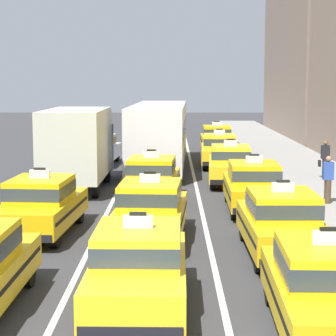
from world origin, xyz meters
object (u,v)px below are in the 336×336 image
Objects in this scene: taxi_left_second at (41,204)px; taxi_right_second at (281,222)px; sedan_left_fourth at (99,149)px; taxi_center_fifth at (160,136)px; taxi_right_third at (253,185)px; box_truck_left_third at (79,145)px; taxi_right_nearest at (326,287)px; taxi_right_fifth at (219,150)px; bus_center_fourth at (159,133)px; taxi_center_nearest at (139,266)px; pedestrian_mid_block at (325,159)px; pedestrian_trailing at (328,179)px; taxi_center_third at (152,179)px; taxi_right_sixth at (217,139)px; taxi_center_second at (151,210)px; taxi_right_fourth at (230,164)px.

taxi_left_second is 6.91m from taxi_right_second.
taxi_center_fifth reaches higher than sedan_left_fourth.
taxi_right_third is (3.52, -19.81, 0.00)m from taxi_center_fifth.
taxi_right_second is at bearing -58.05° from box_truck_left_third.
taxi_left_second and taxi_right_nearest have the same top height.
sedan_left_fourth is at bearing -111.86° from taxi_center_fifth.
bus_center_fourth is at bearing -164.90° from taxi_right_fifth.
sedan_left_fourth is at bearing 98.26° from taxi_center_nearest.
sedan_left_fourth is at bearing 118.50° from taxi_right_third.
pedestrian_trailing reaches higher than pedestrian_mid_block.
taxi_right_third is at bearing -22.14° from taxi_center_third.
taxi_center_nearest is 12.00m from pedestrian_trailing.
taxi_right_nearest is 1.01× the size of taxi_right_sixth.
taxi_right_sixth is at bearing 109.78° from pedestrian_mid_block.
taxi_right_sixth is (0.29, 6.31, 0.00)m from taxi_right_fifth.
taxi_center_third is 16.70m from taxi_right_sixth.
taxi_center_second is (3.23, -9.08, -0.90)m from box_truck_left_third.
taxi_left_second is 1.01× the size of taxi_right_fifth.
taxi_right_nearest is at bearing -83.66° from taxi_center_fifth.
taxi_right_fifth is (-0.25, 22.49, 0.00)m from taxi_right_nearest.
box_truck_left_third is 1.52× the size of taxi_right_third.
taxi_right_second is (0.09, 5.28, 0.00)m from taxi_right_nearest.
taxi_right_sixth is 2.75× the size of pedestrian_trailing.
taxi_center_fifth is at bearing 90.06° from taxi_center_third.
taxi_right_fifth is (3.05, 0.82, -0.94)m from bus_center_fourth.
taxi_center_second is (3.23, -16.41, 0.03)m from sedan_left_fourth.
taxi_right_third reaches higher than sedan_left_fourth.
pedestrian_trailing is at bearing 59.57° from taxi_center_nearest.
taxi_left_second and taxi_center_second have the same top height.
taxi_center_nearest and taxi_right_sixth have the same top height.
taxi_right_second is at bearing -82.16° from taxi_center_fifth.
box_truck_left_third is at bearing 132.41° from taxi_center_third.
taxi_right_fifth is (6.18, 14.95, 0.00)m from taxi_left_second.
taxi_center_third is 3.78m from taxi_right_third.
bus_center_fourth reaches higher than pedestrian_mid_block.
taxi_center_fifth is at bearing 107.82° from pedestrian_trailing.
bus_center_fourth reaches higher than taxi_right_fourth.
taxi_center_nearest and taxi_center_fifth have the same top height.
taxi_center_second and taxi_right_fifth have the same top height.
taxi_center_third is 6.22m from pedestrian_trailing.
taxi_center_second is 1.01× the size of taxi_right_nearest.
taxi_right_sixth is at bearing 90.20° from taxi_right_third.
taxi_right_fifth is 1.01× the size of taxi_right_sixth.
taxi_center_third reaches higher than sedan_left_fourth.
taxi_right_third is (3.41, 9.77, 0.00)m from taxi_center_nearest.
taxi_right_fifth is 2.82× the size of pedestrian_mid_block.
taxi_right_fourth is (6.30, 0.91, -0.90)m from box_truck_left_third.
taxi_right_nearest is (3.43, -30.84, 0.00)m from taxi_center_fifth.
taxi_center_nearest is 27.74m from taxi_right_sixth.
box_truck_left_third is 6.64m from bus_center_fourth.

